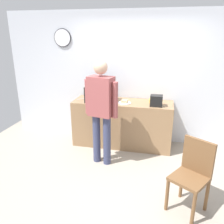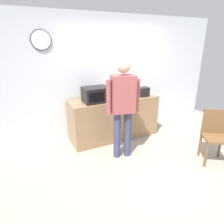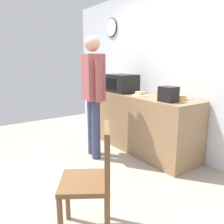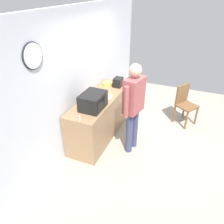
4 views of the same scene
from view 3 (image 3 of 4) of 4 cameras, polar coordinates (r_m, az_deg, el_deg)
name	(u,v)px [view 3 (image 3 of 4)]	position (r m, az deg, el deg)	size (l,w,h in m)	color
ground_plane	(80,173)	(3.12, -7.85, -14.90)	(6.00, 6.00, 0.00)	#9E9384
back_wall	(169,69)	(3.77, 13.93, 10.31)	(5.40, 0.13, 2.60)	silver
kitchen_counter	(142,123)	(3.75, 7.43, -2.63)	(1.93, 0.62, 0.91)	#93704C
microwave	(122,83)	(3.92, 2.45, 7.14)	(0.50, 0.39, 0.30)	black
sandwich_plate	(140,95)	(3.54, 6.98, 4.33)	(0.24, 0.24, 0.07)	white
salad_bowl	(178,97)	(3.31, 16.05, 3.57)	(0.22, 0.22, 0.07)	gold
toaster	(168,94)	(3.09, 13.82, 4.33)	(0.22, 0.18, 0.20)	black
fork_utensil	(135,91)	(4.06, 5.78, 5.20)	(0.17, 0.02, 0.01)	silver
spoon_utensil	(111,89)	(4.30, -0.23, 5.68)	(0.17, 0.02, 0.01)	silver
person_standing	(93,88)	(3.35, -4.73, 5.87)	(0.58, 0.32, 1.78)	#383D5F
wooden_chair	(94,176)	(1.93, -4.46, -15.61)	(0.55, 0.55, 0.94)	brown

